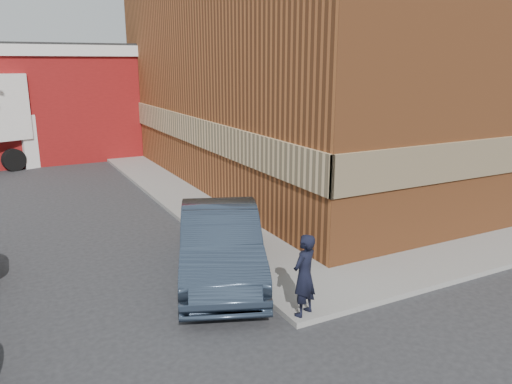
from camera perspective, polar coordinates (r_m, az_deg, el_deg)
ground at (r=11.12m, az=1.88°, el=-10.70°), size 90.00×90.00×0.00m
brick_building at (r=22.26m, az=9.93°, el=14.27°), size 14.25×18.25×9.36m
sidewalk_west at (r=19.17m, az=-9.85°, el=0.27°), size 1.80×18.00×0.12m
man at (r=9.44m, az=5.54°, el=-9.44°), size 0.69×0.59×1.60m
sedan at (r=11.27m, az=-4.09°, el=-5.88°), size 3.38×5.21×1.62m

